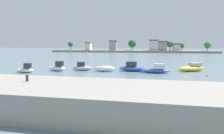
% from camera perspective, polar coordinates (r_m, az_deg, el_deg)
% --- Properties ---
extents(ground_plane, '(400.00, 400.00, 0.00)m').
position_cam_1_polar(ground_plane, '(25.11, -20.32, -5.46)').
color(ground_plane, slate).
extents(mooring_bollard, '(0.22, 0.22, 0.53)m').
position_cam_1_polar(mooring_bollard, '(17.82, -22.92, -2.94)').
color(mooring_bollard, '#2D2D33').
rests_on(mooring_bollard, seawall_embankment).
extents(moored_boat_0, '(3.45, 1.22, 1.71)m').
position_cam_1_polar(moored_boat_0, '(38.40, -23.30, -0.63)').
color(moored_boat_0, white).
rests_on(moored_boat_0, ground).
extents(moored_boat_1, '(3.35, 1.39, 1.85)m').
position_cam_1_polar(moored_boat_1, '(38.90, -15.15, -0.10)').
color(moored_boat_1, white).
rests_on(moored_boat_1, ground).
extents(moored_boat_2, '(3.81, 2.56, 1.66)m').
position_cam_1_polar(moored_boat_2, '(38.33, -8.40, -0.19)').
color(moored_boat_2, '#9E9EA3').
rests_on(moored_boat_2, ground).
extents(moored_boat_3, '(4.10, 1.80, 7.46)m').
position_cam_1_polar(moored_boat_3, '(36.83, -2.23, -0.39)').
color(moored_boat_3, white).
rests_on(moored_boat_3, ground).
extents(moored_boat_4, '(5.37, 2.27, 1.78)m').
position_cam_1_polar(moored_boat_4, '(37.56, 5.92, -0.21)').
color(moored_boat_4, '#3856A8').
rests_on(moored_boat_4, ground).
extents(moored_boat_5, '(4.98, 1.55, 1.62)m').
position_cam_1_polar(moored_boat_5, '(35.71, 12.34, -0.80)').
color(moored_boat_5, '#3856A8').
rests_on(moored_boat_5, ground).
extents(moored_boat_6, '(5.59, 4.08, 1.55)m').
position_cam_1_polar(moored_boat_6, '(40.11, 21.70, -0.25)').
color(moored_boat_6, yellow).
rests_on(moored_boat_6, ground).
extents(mooring_buoy_1, '(0.34, 0.34, 0.34)m').
position_cam_1_polar(mooring_buoy_1, '(34.93, 25.32, -2.09)').
color(mooring_buoy_1, yellow).
rests_on(mooring_buoy_1, ground).
extents(mooring_buoy_2, '(0.31, 0.31, 0.31)m').
position_cam_1_polar(mooring_buoy_2, '(27.88, -12.99, -3.72)').
color(mooring_buoy_2, white).
rests_on(mooring_buoy_2, ground).
extents(mooring_buoy_3, '(0.40, 0.40, 0.40)m').
position_cam_1_polar(mooring_buoy_3, '(25.61, 22.89, -4.87)').
color(mooring_buoy_3, orange).
rests_on(mooring_buoy_3, ground).
extents(mooring_buoy_4, '(0.29, 0.29, 0.29)m').
position_cam_1_polar(mooring_buoy_4, '(46.29, -9.66, 0.43)').
color(mooring_buoy_4, red).
rests_on(mooring_buoy_4, ground).
extents(distant_shoreline, '(96.19, 11.27, 7.45)m').
position_cam_1_polar(distant_shoreline, '(120.20, 6.94, 5.10)').
color(distant_shoreline, gray).
rests_on(distant_shoreline, ground).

